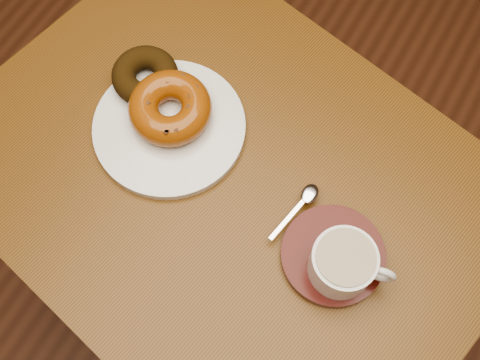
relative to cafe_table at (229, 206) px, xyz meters
The scene contains 8 objects.
ground 0.69m from the cafe_table, behind, with size 6.00×6.00×0.00m, color #522C19.
cafe_table is the anchor object (origin of this frame).
donut_plate 0.17m from the cafe_table, 167.78° to the left, with size 0.23×0.23×0.01m, color white.
donut_cinnamon 0.25m from the cafe_table, 159.17° to the left, with size 0.10×0.10×0.04m, color black.
donut_caramel 0.20m from the cafe_table, 161.32° to the left, with size 0.16×0.16×0.05m.
saucer 0.23m from the cafe_table, ahead, with size 0.14×0.14×0.02m, color #3C0C08.
coffee_cup 0.26m from the cafe_table, 12.02° to the right, with size 0.11×0.09×0.06m.
teaspoon 0.18m from the cafe_table, 11.02° to the left, with size 0.03×0.10×0.01m.
Camera 1 is at (0.47, -0.30, 1.56)m, focal length 45.00 mm.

